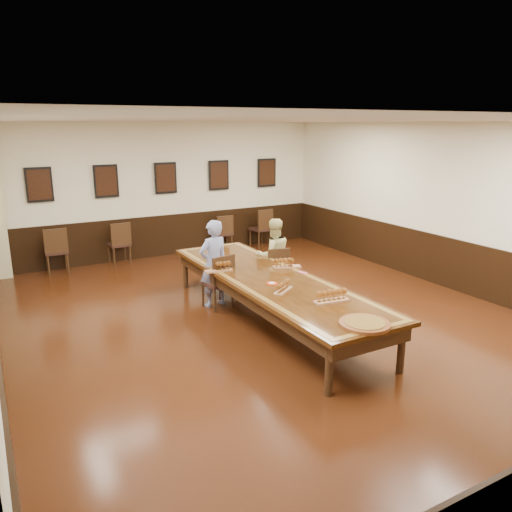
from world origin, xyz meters
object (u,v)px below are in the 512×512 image
chair_woman (275,270)px  spare_chair_c (223,232)px  spare_chair_a (56,250)px  conference_table (271,286)px  spare_chair_b (119,243)px  chair_man (217,281)px  person_man (213,264)px  spare_chair_d (260,228)px  person_woman (273,255)px  carved_platter (365,324)px

chair_woman → spare_chair_c: size_ratio=0.99×
spare_chair_a → conference_table: spare_chair_a is taller
chair_woman → spare_chair_b: (-2.08, 3.55, 0.03)m
spare_chair_c → spare_chair_a: bearing=5.5°
chair_man → person_man: (-0.02, 0.10, 0.29)m
spare_chair_b → spare_chair_d: (3.70, -0.14, 0.01)m
spare_chair_d → person_man: (-2.94, -3.50, 0.28)m
chair_man → spare_chair_a: size_ratio=0.96×
conference_table → spare_chair_a: bearing=119.3°
chair_man → spare_chair_d: spare_chair_d is taller
person_woman → carved_platter: size_ratio=1.88×
spare_chair_c → spare_chair_b: bearing=4.2°
spare_chair_c → person_woman: size_ratio=0.64×
spare_chair_c → chair_woman: bearing=85.2°
chair_man → spare_chair_d: 4.63m
spare_chair_c → carved_platter: bearing=83.2°
chair_man → chair_woman: (1.30, 0.18, -0.03)m
spare_chair_a → spare_chair_c: spare_chair_a is taller
person_man → person_woman: size_ratio=1.09×
spare_chair_b → conference_table: bearing=100.8°
chair_man → person_man: size_ratio=0.63×
conference_table → carved_platter: (0.00, -2.24, 0.16)m
spare_chair_a → conference_table: 5.38m
person_man → chair_woman: bearing=173.5°
carved_platter → spare_chair_d: bearing=70.5°
person_man → person_woman: (1.34, 0.18, -0.06)m
chair_woman → spare_chair_a: spare_chair_a is taller
chair_woman → spare_chair_d: (1.62, 3.42, 0.05)m
spare_chair_a → spare_chair_b: (1.38, 0.09, -0.01)m
chair_woman → spare_chair_a: bearing=-34.1°
chair_man → person_man: person_man is taller
spare_chair_a → carved_platter: 7.42m
chair_woman → spare_chair_a: size_ratio=0.90×
chair_man → spare_chair_c: chair_man is taller
spare_chair_d → conference_table: 5.24m
chair_woman → conference_table: (-0.82, -1.22, 0.15)m
person_woman → conference_table: bearing=68.5°
chair_man → chair_woman: chair_man is taller
spare_chair_a → spare_chair_c: size_ratio=1.10×
spare_chair_c → person_man: 4.10m
chair_woman → person_man: bearing=14.5°
spare_chair_d → person_woman: 3.69m
chair_woman → person_man: 1.36m
person_man → chair_man: bearing=90.0°
spare_chair_b → chair_woman: bearing=116.3°
spare_chair_c → conference_table: (-1.39, -4.76, 0.15)m
chair_woman → person_woman: person_woman is taller
person_woman → carved_platter: (-0.84, -3.56, 0.06)m
spare_chair_a → person_woman: 4.84m
spare_chair_a → spare_chair_d: bearing=-177.8°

